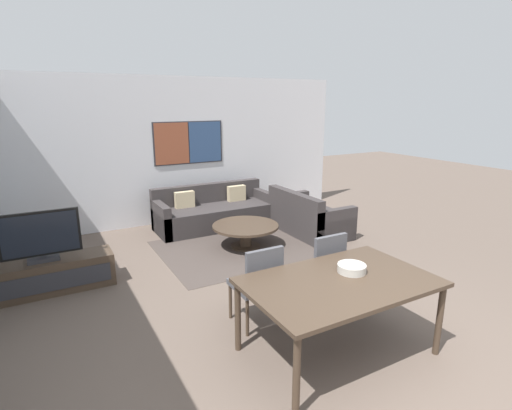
% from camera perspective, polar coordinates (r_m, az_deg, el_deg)
% --- Properties ---
extents(ground_plane, '(24.00, 24.00, 0.00)m').
position_cam_1_polar(ground_plane, '(3.81, 21.73, -24.62)').
color(ground_plane, brown).
extents(wall_back, '(7.15, 0.09, 2.80)m').
position_cam_1_polar(wall_back, '(7.97, -11.14, 7.63)').
color(wall_back, silver).
rests_on(wall_back, ground_plane).
extents(area_rug, '(2.74, 2.07, 0.01)m').
position_cam_1_polar(area_rug, '(6.64, -1.49, -5.99)').
color(area_rug, '#473D38').
rests_on(area_rug, ground_plane).
extents(tv_console, '(1.60, 0.45, 0.42)m').
position_cam_1_polar(tv_console, '(5.73, -27.78, -8.99)').
color(tv_console, '#423326').
rests_on(tv_console, ground_plane).
extents(television, '(0.91, 0.20, 0.63)m').
position_cam_1_polar(television, '(5.56, -28.41, -4.08)').
color(television, '#2D2D33').
rests_on(television, tv_console).
extents(sofa_main, '(2.23, 0.86, 0.78)m').
position_cam_1_polar(sofa_main, '(7.69, -6.07, -1.07)').
color(sofa_main, '#383333').
rests_on(sofa_main, ground_plane).
extents(sofa_side, '(0.86, 1.53, 0.78)m').
position_cam_1_polar(sofa_side, '(7.32, 7.27, -1.94)').
color(sofa_side, '#383333').
rests_on(sofa_side, ground_plane).
extents(coffee_table, '(1.08, 1.08, 0.39)m').
position_cam_1_polar(coffee_table, '(6.54, -1.51, -3.64)').
color(coffee_table, '#423326').
rests_on(coffee_table, ground_plane).
extents(dining_table, '(1.74, 1.10, 0.75)m').
position_cam_1_polar(dining_table, '(3.84, 11.85, -11.34)').
color(dining_table, '#423326').
rests_on(dining_table, ground_plane).
extents(dining_chair_left, '(0.46, 0.46, 0.91)m').
position_cam_1_polar(dining_chair_left, '(4.26, 0.37, -10.79)').
color(dining_chair_left, '#4C4C51').
rests_on(dining_chair_left, ground_plane).
extents(dining_chair_centre, '(0.46, 0.46, 0.91)m').
position_cam_1_polar(dining_chair_centre, '(4.70, 9.49, -8.45)').
color(dining_chair_centre, '#4C4C51').
rests_on(dining_chair_centre, ground_plane).
extents(fruit_bowl, '(0.28, 0.28, 0.08)m').
position_cam_1_polar(fruit_bowl, '(3.99, 13.52, -8.71)').
color(fruit_bowl, '#B7B2A8').
rests_on(fruit_bowl, dining_table).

